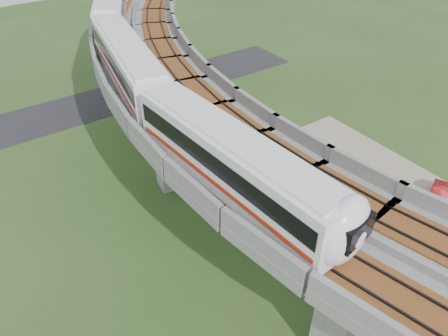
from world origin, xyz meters
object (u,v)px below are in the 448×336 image
at_px(car_white, 350,233).
at_px(car_dark, 351,178).
at_px(metro_train, 142,31).
at_px(car_red, 439,194).

xyz_separation_m(car_white, car_dark, (5.80, 5.01, -0.11)).
distance_m(metro_train, car_white, 25.75).
height_order(car_white, car_dark, car_white).
bearing_deg(car_dark, car_white, 117.24).
bearing_deg(car_red, car_dark, -169.53).
distance_m(metro_train, car_dark, 24.01).
relative_size(car_white, car_dark, 1.01).
bearing_deg(metro_train, car_dark, -54.64).
distance_m(car_white, car_dark, 7.66).
bearing_deg(metro_train, car_red, -54.39).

